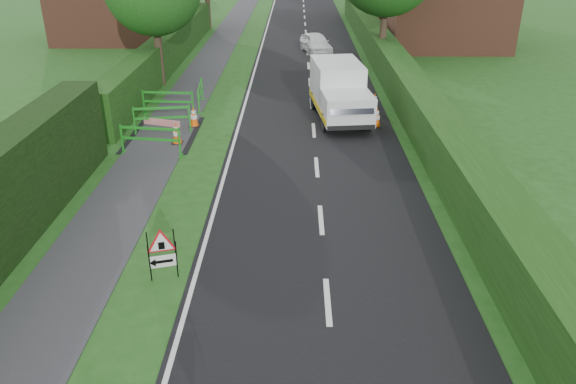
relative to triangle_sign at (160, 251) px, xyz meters
name	(u,v)px	position (x,y,z in m)	size (l,w,h in m)	color
ground	(198,333)	(1.02, -1.75, -0.73)	(120.00, 120.00, 0.00)	#1E4D16
road_surface	(305,26)	(3.52, 33.25, -0.72)	(6.00, 90.00, 0.02)	black
footpath	(232,26)	(-1.98, 33.25, -0.72)	(2.00, 90.00, 0.02)	#2D2D30
hedge_west_far	(171,66)	(-3.98, 20.25, -0.73)	(1.00, 24.00, 1.80)	#14380F
hedge_east	(401,97)	(7.52, 14.25, -0.73)	(1.20, 50.00, 1.50)	#14380F
triangle_sign	(160,251)	(0.00, 0.00, 0.00)	(0.88, 0.88, 1.05)	black
works_van	(339,91)	(4.55, 11.32, 0.38)	(2.30, 4.75, 2.09)	silver
traffic_cone_0	(377,117)	(5.90, 10.23, -0.34)	(0.38, 0.38, 0.79)	black
traffic_cone_1	(374,102)	(6.06, 12.18, -0.34)	(0.38, 0.38, 0.79)	black
traffic_cone_2	(364,91)	(5.80, 13.85, -0.34)	(0.38, 0.38, 0.79)	black
traffic_cone_3	(177,133)	(-1.30, 8.32, -0.34)	(0.38, 0.38, 0.79)	black
traffic_cone_4	(194,116)	(-1.02, 10.19, -0.34)	(0.38, 0.38, 0.79)	black
ped_barrier_0	(150,137)	(-1.95, 7.27, -0.10)	(2.09, 0.63, 1.00)	#17831A
ped_barrier_1	(162,116)	(-2.06, 9.52, -0.10)	(2.09, 0.65, 1.00)	#17831A
ped_barrier_2	(168,100)	(-2.26, 11.59, -0.10)	(2.08, 0.48, 1.00)	#17831A
ped_barrier_3	(200,92)	(-1.15, 12.72, -0.10)	(0.52, 2.08, 1.00)	#17831A
redwhite_plank	(163,134)	(-2.03, 9.29, -0.73)	(1.50, 0.04, 0.25)	red
hatchback_car	(316,43)	(4.03, 23.71, -0.15)	(1.36, 3.38, 1.15)	white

